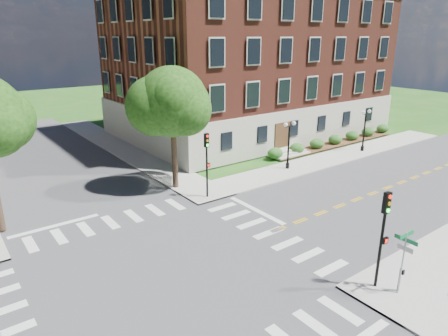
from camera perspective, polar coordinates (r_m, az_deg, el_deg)
ground at (r=21.18m, az=-8.56°, el=-14.62°), size 160.00×160.00×0.00m
road_ew at (r=21.18m, az=-8.56°, el=-14.61°), size 90.00×12.00×0.01m
road_ns at (r=21.18m, az=-8.56°, el=-14.61°), size 12.00×90.00×0.01m
sidewalk_ne at (r=40.68m, az=0.15°, el=2.15°), size 34.00×34.00×0.12m
crosswalk_east at (r=24.82m, az=6.39°, el=-9.24°), size 2.20×10.20×0.02m
stop_bar_east at (r=27.77m, az=4.61°, el=-6.04°), size 0.40×5.50×0.00m
main_building at (r=49.70m, az=3.67°, el=14.79°), size 30.60×22.40×16.50m
shrub_row at (r=45.50m, az=15.53°, el=3.15°), size 18.00×2.00×1.30m
tree_d at (r=30.03m, az=-7.41°, el=9.31°), size 5.25×5.25×9.32m
traffic_signal_se at (r=19.66m, az=21.82°, el=-7.96°), size 0.35×0.39×4.80m
traffic_signal_ne at (r=28.62m, az=-2.47°, el=1.58°), size 0.34×0.38×4.80m
twin_lamp_west at (r=35.62m, az=9.23°, el=3.64°), size 1.36×0.36×4.23m
twin_lamp_east at (r=43.18m, az=19.44°, el=5.42°), size 1.36×0.36×4.23m
street_sign_pole at (r=19.94m, az=24.37°, el=-10.75°), size 1.10×1.10×3.10m
push_button_post at (r=20.81m, az=23.85°, el=-14.22°), size 0.14×0.21×1.20m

